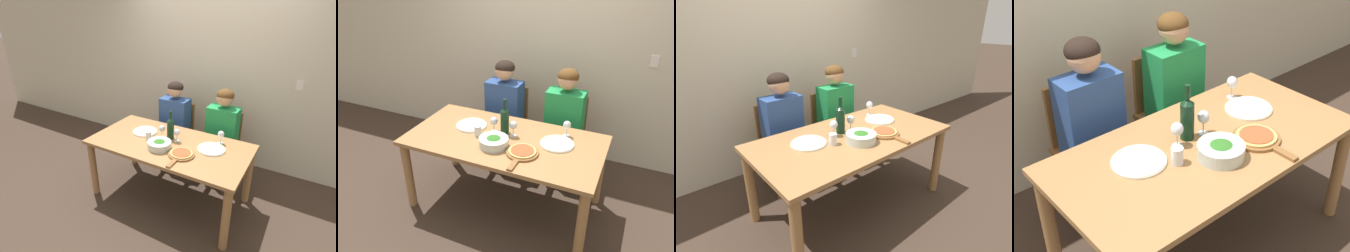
% 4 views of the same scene
% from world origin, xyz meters
% --- Properties ---
extents(ground_plane, '(40.00, 40.00, 0.00)m').
position_xyz_m(ground_plane, '(0.00, 0.00, 0.00)').
color(ground_plane, '#3D2D23').
extents(back_wall, '(10.00, 0.06, 2.70)m').
position_xyz_m(back_wall, '(0.00, 1.23, 1.35)').
color(back_wall, beige).
rests_on(back_wall, ground).
extents(dining_table, '(1.75, 0.90, 0.73)m').
position_xyz_m(dining_table, '(0.00, 0.00, 0.63)').
color(dining_table, '#9E7042').
rests_on(dining_table, ground).
extents(chair_left, '(0.42, 0.42, 0.88)m').
position_xyz_m(chair_left, '(-0.31, 0.79, 0.48)').
color(chair_left, brown).
rests_on(chair_left, ground).
extents(chair_right, '(0.42, 0.42, 0.88)m').
position_xyz_m(chair_right, '(0.36, 0.79, 0.48)').
color(chair_right, brown).
rests_on(chair_right, ground).
extents(person_woman, '(0.47, 0.51, 1.22)m').
position_xyz_m(person_woman, '(-0.31, 0.68, 0.74)').
color(person_woman, '#28282D').
rests_on(person_woman, ground).
extents(person_man, '(0.47, 0.51, 1.22)m').
position_xyz_m(person_man, '(0.36, 0.68, 0.74)').
color(person_man, '#28282D').
rests_on(person_man, ground).
extents(wine_bottle, '(0.08, 0.08, 0.33)m').
position_xyz_m(wine_bottle, '(-0.05, 0.11, 0.87)').
color(wine_bottle, black).
rests_on(wine_bottle, dining_table).
extents(broccoli_bowl, '(0.26, 0.26, 0.09)m').
position_xyz_m(broccoli_bowl, '(-0.03, -0.15, 0.77)').
color(broccoli_bowl, silver).
rests_on(broccoli_bowl, dining_table).
extents(dinner_plate_left, '(0.30, 0.30, 0.02)m').
position_xyz_m(dinner_plate_left, '(-0.39, 0.10, 0.74)').
color(dinner_plate_left, silver).
rests_on(dinner_plate_left, dining_table).
extents(dinner_plate_right, '(0.30, 0.30, 0.02)m').
position_xyz_m(dinner_plate_right, '(0.46, 0.10, 0.74)').
color(dinner_plate_right, silver).
rests_on(dinner_plate_right, dining_table).
extents(pizza_on_board, '(0.27, 0.41, 0.04)m').
position_xyz_m(pizza_on_board, '(0.23, -0.17, 0.75)').
color(pizza_on_board, brown).
rests_on(pizza_on_board, dining_table).
extents(wine_glass_left, '(0.07, 0.07, 0.15)m').
position_xyz_m(wine_glass_left, '(-0.14, 0.08, 0.84)').
color(wine_glass_left, silver).
rests_on(wine_glass_left, dining_table).
extents(wine_glass_right, '(0.07, 0.07, 0.15)m').
position_xyz_m(wine_glass_right, '(0.49, 0.28, 0.84)').
color(wine_glass_right, silver).
rests_on(wine_glass_right, dining_table).
extents(wine_glass_centre, '(0.07, 0.07, 0.15)m').
position_xyz_m(wine_glass_centre, '(0.05, 0.08, 0.84)').
color(wine_glass_centre, silver).
rests_on(wine_glass_centre, dining_table).
extents(water_tumbler, '(0.07, 0.07, 0.10)m').
position_xyz_m(water_tumbler, '(-0.25, -0.04, 0.78)').
color(water_tumbler, silver).
rests_on(water_tumbler, dining_table).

